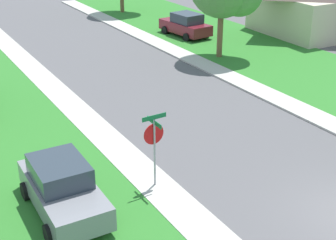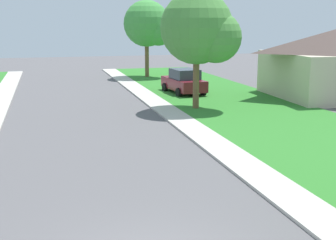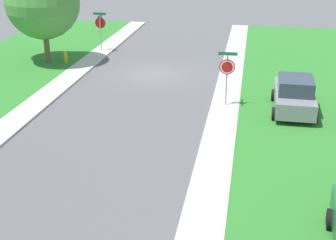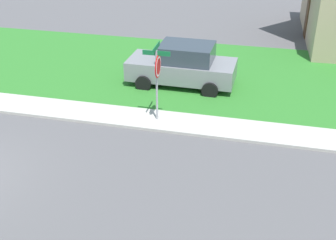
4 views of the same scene
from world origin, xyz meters
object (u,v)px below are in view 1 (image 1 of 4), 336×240
at_px(car_maroon_driveway_right, 186,25).
at_px(car_grey_across_road, 62,188).
at_px(stop_sign_far_corner, 154,139).
at_px(house_right_setback, 320,1).

height_order(car_maroon_driveway_right, car_grey_across_road, same).
distance_m(stop_sign_far_corner, car_maroon_driveway_right, 21.14).
bearing_deg(car_grey_across_road, stop_sign_far_corner, -3.30).
relative_size(car_maroon_driveway_right, house_right_setback, 0.48).
xyz_separation_m(car_grey_across_road, house_right_setback, (25.01, 13.03, 1.50)).
distance_m(car_maroon_driveway_right, house_right_setback, 10.46).
relative_size(stop_sign_far_corner, house_right_setback, 0.30).
relative_size(car_grey_across_road, house_right_setback, 0.47).
distance_m(car_maroon_driveway_right, car_grey_across_road, 23.01).
bearing_deg(car_grey_across_road, car_maroon_driveway_right, 47.75).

